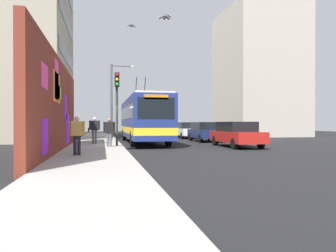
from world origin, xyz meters
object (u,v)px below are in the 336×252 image
Objects in this scene: street_lamp at (114,96)px; city_bus at (143,118)px; pedestrian_at_curb at (109,130)px; parked_car_red at (236,134)px; pedestrian_midblock at (94,128)px; parked_car_navy at (205,131)px; parked_car_champagne at (175,129)px; pedestrian_near_wall at (77,132)px; traffic_light at (117,97)px; parked_car_white at (187,130)px.

city_bus is at bearing -145.89° from street_lamp.
parked_car_red is at bearing -88.48° from pedestrian_at_curb.
pedestrian_at_curb is at bearing -163.56° from pedestrian_midblock.
parked_car_navy is at bearing 0.00° from parked_car_red.
pedestrian_at_curb is at bearing 156.22° from parked_car_champagne.
street_lamp is (8.41, -0.60, 2.68)m from pedestrian_at_curb.
pedestrian_near_wall reaches higher than parked_car_champagne.
pedestrian_near_wall is at bearing 140.03° from parked_car_navy.
city_bus is 2.54× the size of parked_car_red.
parked_car_red is 17.53m from parked_car_champagne.
pedestrian_at_curb is 2.13m from traffic_light.
parked_car_red is (-5.23, -5.20, -1.02)m from city_bus.
parked_car_navy is (0.96, -5.20, -1.03)m from city_bus.
parked_car_champagne is at bearing -37.72° from street_lamp.
parked_car_navy is 0.67× the size of street_lamp.
pedestrian_near_wall is 1.00× the size of pedestrian_at_curb.
pedestrian_midblock is 1.07× the size of pedestrian_at_curb.
traffic_light is 7.77m from street_lamp.
parked_car_red is at bearing -135.19° from city_bus.
parked_car_champagne is 2.95× the size of pedestrian_at_curb.
pedestrian_midblock reaches higher than parked_car_white.
parked_car_navy is 5.89m from parked_car_white.
pedestrian_near_wall is at bearing 162.82° from pedestrian_at_curb.
pedestrian_at_curb is at bearing 147.55° from parked_car_white.
street_lamp is (-9.33, 7.21, 2.94)m from parked_car_champagne.
street_lamp is at bearing 74.41° from parked_car_navy.
city_bus reaches higher than parked_car_red.
parked_car_white is 14.57m from pedestrian_at_curb.
parked_car_red is 6.19m from parked_car_navy.
parked_car_red is at bearing -62.37° from pedestrian_near_wall.
parked_car_navy is (6.19, 0.00, -0.00)m from parked_car_red.
street_lamp is (7.74, -0.14, 0.71)m from traffic_light.
city_bus is at bearing -21.89° from pedestrian_near_wall.
parked_car_red is 1.14× the size of parked_car_navy.
parked_car_white is 2.94× the size of pedestrian_near_wall.
pedestrian_near_wall is 7.68m from pedestrian_midblock.
parked_car_navy is 2.41× the size of pedestrian_midblock.
street_lamp is (13.05, -2.03, 2.67)m from pedestrian_near_wall.
traffic_light is at bearing 156.70° from parked_car_champagne.
city_bus reaches higher than parked_car_navy.
pedestrian_midblock reaches higher than pedestrian_near_wall.
pedestrian_midblock is (-3.37, 8.71, 0.35)m from parked_car_navy.
parked_car_red is at bearing -180.00° from parked_car_champagne.
traffic_light reaches higher than pedestrian_midblock.
pedestrian_at_curb is (-0.21, 7.82, 0.27)m from parked_car_red.
pedestrian_midblock is at bearing 72.05° from parked_car_red.
parked_car_navy is at bearing 180.00° from parked_car_champagne.
pedestrian_near_wall is (-16.92, 9.25, 0.27)m from parked_car_white.
parked_car_champagne is 24.21m from pedestrian_near_wall.
city_bus reaches higher than parked_car_champagne.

